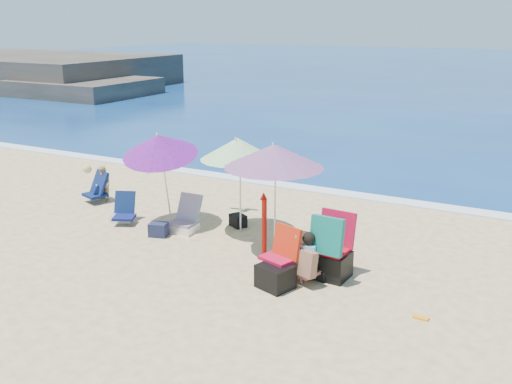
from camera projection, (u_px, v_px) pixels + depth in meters
The scene contains 20 objects.
ground at pixel (244, 270), 10.01m from camera, with size 120.00×120.00×0.00m.
sea at pixel (507, 73), 48.10m from camera, with size 120.00×80.00×0.12m.
foam at pixel (344, 194), 14.32m from camera, with size 120.00×0.50×0.04m.
headland at pixel (32, 75), 38.82m from camera, with size 20.50×11.50×2.60m.
umbrella_turquoise at pixel (274, 156), 10.29m from camera, with size 1.90×1.90×2.07m.
umbrella_striped at pixel (238, 149), 11.29m from camera, with size 1.91×1.91×1.98m.
umbrella_blue at pixel (159, 145), 11.65m from camera, with size 1.94×1.98×2.11m.
furled_umbrella at pixel (264, 223), 10.31m from camera, with size 0.16×0.17×1.24m.
chair_navy at pixel (123, 214), 12.38m from camera, with size 0.77×0.74×0.62m.
chair_rainbow at pixel (185, 222), 11.81m from camera, with size 0.54×0.66×0.72m.
camp_chair_left at pixel (277, 270), 9.33m from camera, with size 0.70×0.87×0.94m.
camp_chair_right at pixel (330, 254), 9.60m from camera, with size 0.70×0.86×1.14m.
person_center at pixel (300, 258), 9.41m from camera, with size 0.63×0.60×0.87m.
person_left at pixel (101, 184), 13.69m from camera, with size 0.65×0.72×0.94m.
bag_navy_a at pixel (158, 230), 11.53m from camera, with size 0.41×0.34×0.27m.
bag_black_a at pixel (238, 221), 12.08m from camera, with size 0.42×0.39×0.25m.
bag_tan at pixel (301, 239), 11.03m from camera, with size 0.33×0.24×0.27m.
bag_navy_b at pixel (329, 253), 10.32m from camera, with size 0.52×0.49×0.31m.
bag_black_b at pixel (321, 275), 9.58m from camera, with size 0.26×0.20×0.18m.
orange_item at pixel (421, 318), 8.37m from camera, with size 0.23×0.12×0.03m.
Camera 1 is at (4.50, -8.04, 4.15)m, focal length 40.59 mm.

